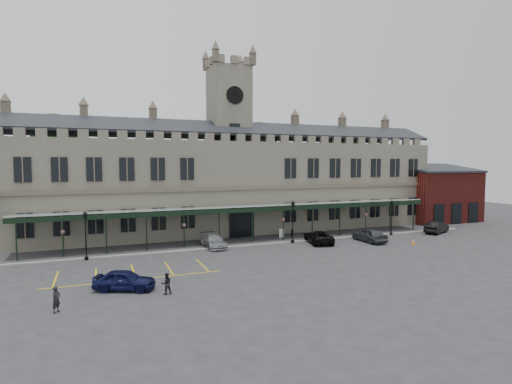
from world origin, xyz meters
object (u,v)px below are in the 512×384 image
object	(u,v)px
clock_tower	(229,135)
lamp_post_left	(86,231)
station_building	(229,184)
sign_board	(282,233)
car_van	(318,237)
lamp_post_right	(392,214)
car_right_b	(437,227)
car_taxi	(213,241)
car_right_a	(369,235)
car_left_a	(125,280)
person_b	(166,284)
traffic_cone	(413,242)
lamp_post_mid	(293,218)
person_a	(56,300)

from	to	relation	value
clock_tower	lamp_post_left	bearing A→B (deg)	-148.41
station_building	sign_board	distance (m)	10.40
car_van	lamp_post_right	bearing A→B (deg)	-162.15
lamp_post_left	car_right_b	world-z (taller)	lamp_post_left
car_taxi	car_right_a	distance (m)	18.37
car_left_a	lamp_post_left	bearing A→B (deg)	38.25
station_building	clock_tower	world-z (taller)	clock_tower
station_building	lamp_post_right	size ratio (longest dim) A/B	13.14
clock_tower	person_b	size ratio (longest dim) A/B	16.12
sign_board	car_left_a	xyz separation A→B (m)	(-19.48, -14.53, 0.21)
person_b	car_right_a	bearing A→B (deg)	-161.40
station_building	car_left_a	world-z (taller)	station_building
traffic_cone	lamp_post_mid	bearing A→B (deg)	154.59
sign_board	lamp_post_left	bearing A→B (deg)	-163.53
lamp_post_left	person_b	size ratio (longest dim) A/B	3.08
lamp_post_left	traffic_cone	distance (m)	35.02
sign_board	car_van	size ratio (longest dim) A/B	0.21
traffic_cone	person_a	size ratio (longest dim) A/B	0.39
traffic_cone	car_right_b	xyz separation A→B (m)	(8.41, 4.77, 0.46)
clock_tower	station_building	bearing A→B (deg)	-90.00
sign_board	car_van	bearing A→B (deg)	-54.25
station_building	car_right_a	size ratio (longest dim) A/B	12.42
station_building	car_van	xyz separation A→B (m)	(7.00, -11.92, -5.75)
station_building	car_right_a	xyz separation A→B (m)	(13.00, -13.45, -5.64)
car_left_a	car_right_a	bearing A→B (deg)	-49.83
sign_board	car_taxi	xyz separation A→B (m)	(-9.48, -2.51, 0.17)
traffic_cone	person_b	bearing A→B (deg)	-166.08
car_taxi	car_right_a	world-z (taller)	car_right_a
station_building	traffic_cone	world-z (taller)	station_building
car_van	car_right_a	distance (m)	6.19
lamp_post_right	car_right_a	bearing A→B (deg)	-153.78
lamp_post_right	car_right_b	xyz separation A→B (m)	(6.50, -1.16, -1.93)
lamp_post_left	car_right_b	distance (m)	42.92
station_building	car_left_a	distance (m)	27.07
lamp_post_right	car_taxi	xyz separation A→B (m)	(-23.50, 0.95, -2.00)
car_taxi	lamp_post_mid	bearing A→B (deg)	-8.57
lamp_post_mid	car_left_a	size ratio (longest dim) A/B	1.13
sign_board	car_van	distance (m)	5.29
car_van	car_right_a	size ratio (longest dim) A/B	1.07
lamp_post_mid	car_left_a	bearing A→B (deg)	-150.24
lamp_post_left	car_right_b	bearing A→B (deg)	-1.34
lamp_post_right	person_b	bearing A→B (deg)	-156.98
clock_tower	traffic_cone	xyz separation A→B (m)	(16.59, -16.75, -12.80)
sign_board	car_van	xyz separation A→B (m)	(2.52, -4.65, 0.18)
lamp_post_mid	lamp_post_right	distance (m)	14.27
person_a	person_b	bearing A→B (deg)	-44.14
car_left_a	person_b	xyz separation A→B (m)	(2.70, -2.03, 0.02)
lamp_post_mid	car_right_b	distance (m)	20.90
station_building	car_van	size ratio (longest dim) A/B	11.59
traffic_cone	person_a	distance (m)	36.73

